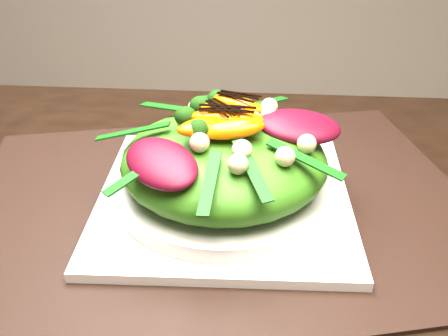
# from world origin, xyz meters

# --- Properties ---
(dining_table) EXTENTS (1.60, 0.90, 0.75)m
(dining_table) POSITION_xyz_m (0.00, 0.00, 0.73)
(dining_table) COLOR black
(dining_table) RESTS_ON floor
(placemat) EXTENTS (0.61, 0.52, 0.00)m
(placemat) POSITION_xyz_m (0.16, 0.13, 0.75)
(placemat) COLOR black
(placemat) RESTS_ON dining_table
(plate_base) EXTENTS (0.28, 0.28, 0.01)m
(plate_base) POSITION_xyz_m (0.16, 0.13, 0.76)
(plate_base) COLOR silver
(plate_base) RESTS_ON placemat
(salad_bowl) EXTENTS (0.26, 0.26, 0.02)m
(salad_bowl) POSITION_xyz_m (0.16, 0.13, 0.77)
(salad_bowl) COLOR silver
(salad_bowl) RESTS_ON plate_base
(lettuce_mound) EXTENTS (0.27, 0.27, 0.07)m
(lettuce_mound) POSITION_xyz_m (0.16, 0.13, 0.81)
(lettuce_mound) COLOR #377215
(lettuce_mound) RESTS_ON salad_bowl
(radicchio_leaf) EXTENTS (0.09, 0.06, 0.02)m
(radicchio_leaf) POSITION_xyz_m (0.24, 0.14, 0.84)
(radicchio_leaf) COLOR #430715
(radicchio_leaf) RESTS_ON lettuce_mound
(orange_segment) EXTENTS (0.07, 0.03, 0.02)m
(orange_segment) POSITION_xyz_m (0.15, 0.14, 0.85)
(orange_segment) COLOR #DE5303
(orange_segment) RESTS_ON lettuce_mound
(broccoli_floret) EXTENTS (0.03, 0.03, 0.03)m
(broccoli_floret) POSITION_xyz_m (0.09, 0.15, 0.85)
(broccoli_floret) COLOR black
(broccoli_floret) RESTS_ON lettuce_mound
(macadamia_nut) EXTENTS (0.02, 0.02, 0.02)m
(macadamia_nut) POSITION_xyz_m (0.21, 0.10, 0.85)
(macadamia_nut) COLOR beige
(macadamia_nut) RESTS_ON lettuce_mound
(balsamic_drizzle) EXTENTS (0.05, 0.01, 0.00)m
(balsamic_drizzle) POSITION_xyz_m (0.15, 0.14, 0.86)
(balsamic_drizzle) COLOR black
(balsamic_drizzle) RESTS_ON orange_segment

